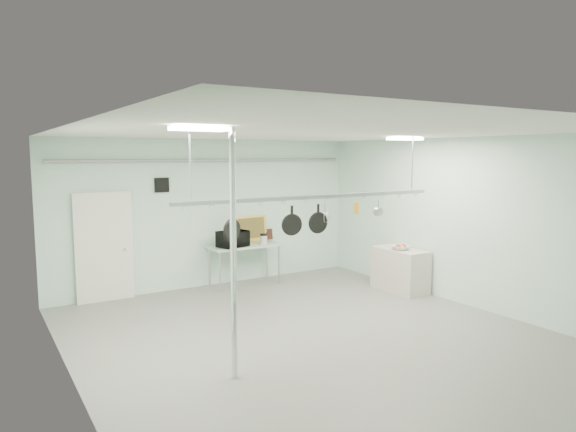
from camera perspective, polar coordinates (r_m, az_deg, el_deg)
floor at (r=8.28m, az=3.11°, el=-13.44°), size 8.00×8.00×0.00m
ceiling at (r=7.78m, az=3.26°, el=9.21°), size 7.00×8.00×0.02m
back_wall at (r=11.34m, az=-8.50°, el=0.32°), size 7.00×0.02×3.20m
right_wall at (r=10.27m, az=19.32°, el=-0.65°), size 0.02×8.00×3.20m
door at (r=10.67m, az=-19.76°, el=-3.39°), size 1.10×0.10×2.20m
wall_vent at (r=10.88m, az=-13.85°, el=3.37°), size 0.30×0.04×0.30m
conduit_pipe at (r=11.19m, az=-8.42°, el=6.14°), size 6.60×0.07×0.07m
chrome_pole at (r=6.51m, az=-6.09°, el=-4.41°), size 0.08×0.08×3.20m
prep_table at (r=11.35m, az=-4.87°, el=-3.54°), size 1.60×0.70×0.91m
side_cabinet at (r=11.14m, az=12.34°, el=-5.88°), size 0.60×1.20×0.90m
pot_rack at (r=8.15m, az=3.14°, el=2.34°), size 4.80×0.06×1.00m
light_panel_left at (r=6.01m, az=-9.78°, el=9.56°), size 0.65×0.30×0.05m
light_panel_right at (r=9.78m, az=12.86°, el=8.37°), size 0.65×0.30×0.05m
microwave at (r=11.05m, az=-6.15°, el=-2.55°), size 0.70×0.56×0.34m
coffee_canister at (r=11.40m, az=-2.72°, el=-2.64°), size 0.19×0.19×0.18m
painting_large at (r=11.71m, az=-4.08°, el=-1.41°), size 0.79×0.19×0.58m
painting_small at (r=11.92m, az=-2.39°, el=-2.06°), size 0.30×0.10×0.25m
fruit_bowl at (r=10.96m, az=12.38°, el=-3.43°), size 0.48×0.48×0.09m
skillet_left at (r=7.44m, az=-6.26°, el=-1.03°), size 0.35×0.19×0.46m
skillet_mid at (r=7.94m, az=0.43°, el=-0.45°), size 0.34×0.12×0.45m
skillet_right at (r=8.22m, az=3.37°, el=-0.27°), size 0.35×0.09×0.46m
whisk at (r=8.29m, az=4.13°, el=0.18°), size 0.18×0.18×0.35m
grater at (r=8.68m, az=7.61°, el=0.88°), size 0.09×0.05×0.22m
saucepan at (r=9.00m, az=9.99°, el=0.83°), size 0.15×0.10×0.28m
fruit_cluster at (r=10.95m, az=12.39°, el=-3.22°), size 0.24×0.24×0.09m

